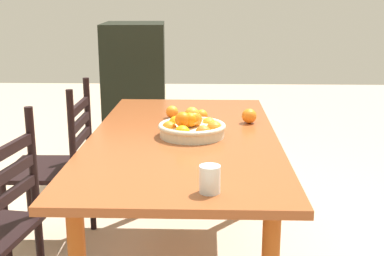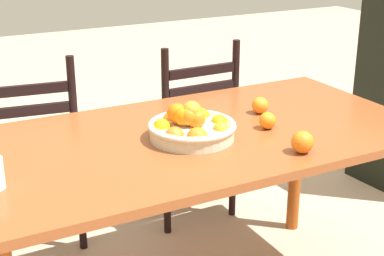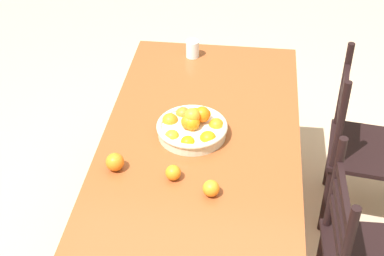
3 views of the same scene
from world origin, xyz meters
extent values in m
cube|color=brown|center=(0.00, 0.00, 0.74)|extent=(1.72, 0.87, 0.03)
cylinder|color=#974514|center=(0.75, 0.33, 0.36)|extent=(0.06, 0.06, 0.72)
cube|color=black|center=(-0.41, 0.84, 0.44)|extent=(0.48, 0.48, 0.03)
cylinder|color=black|center=(-0.20, 1.00, 0.21)|extent=(0.04, 0.04, 0.43)
cylinder|color=black|center=(-0.25, 0.64, 0.21)|extent=(0.04, 0.04, 0.43)
cylinder|color=black|center=(-0.25, 0.64, 0.69)|extent=(0.04, 0.04, 0.49)
cube|color=black|center=(-0.43, 0.66, 0.62)|extent=(0.33, 0.07, 0.04)
cube|color=black|center=(-0.43, 0.66, 0.71)|extent=(0.33, 0.07, 0.04)
cube|color=black|center=(-0.43, 0.66, 0.81)|extent=(0.33, 0.07, 0.04)
cube|color=black|center=(0.36, 0.77, 0.45)|extent=(0.45, 0.45, 0.03)
cylinder|color=black|center=(0.54, 0.97, 0.22)|extent=(0.04, 0.04, 0.44)
cylinder|color=black|center=(0.16, 0.96, 0.22)|extent=(0.04, 0.04, 0.44)
cylinder|color=black|center=(0.55, 0.58, 0.22)|extent=(0.04, 0.04, 0.44)
cylinder|color=black|center=(0.17, 0.58, 0.22)|extent=(0.04, 0.04, 0.44)
cylinder|color=black|center=(0.55, 0.58, 0.70)|extent=(0.04, 0.04, 0.47)
cylinder|color=black|center=(0.17, 0.58, 0.70)|extent=(0.04, 0.04, 0.47)
cube|color=black|center=(0.36, 0.58, 0.63)|extent=(0.35, 0.03, 0.04)
cube|color=black|center=(0.36, 0.58, 0.72)|extent=(0.35, 0.03, 0.04)
cube|color=black|center=(0.36, 0.58, 0.81)|extent=(0.35, 0.03, 0.04)
cylinder|color=beige|center=(-0.02, -0.04, 0.78)|extent=(0.30, 0.30, 0.05)
torus|color=beige|center=(-0.02, -0.04, 0.80)|extent=(0.31, 0.31, 0.02)
sphere|color=orange|center=(0.09, -0.05, 0.79)|extent=(0.06, 0.06, 0.06)
sphere|color=orange|center=(0.05, 0.04, 0.80)|extent=(0.07, 0.07, 0.07)
sphere|color=orange|center=(-0.05, 0.06, 0.80)|extent=(0.07, 0.07, 0.07)
sphere|color=orange|center=(-0.12, 0.00, 0.80)|extent=(0.07, 0.07, 0.07)
sphere|color=orange|center=(-0.12, -0.09, 0.80)|extent=(0.07, 0.07, 0.07)
sphere|color=orange|center=(-0.05, -0.14, 0.80)|extent=(0.08, 0.08, 0.08)
sphere|color=orange|center=(0.05, -0.12, 0.79)|extent=(0.07, 0.07, 0.07)
sphere|color=orange|center=(-0.02, -0.04, 0.86)|extent=(0.07, 0.07, 0.07)
sphere|color=orange|center=(-0.01, -0.05, 0.83)|extent=(0.07, 0.07, 0.07)
sphere|color=orange|center=(-0.05, -0.03, 0.84)|extent=(0.07, 0.07, 0.07)
sphere|color=orange|center=(-0.04, -0.04, 0.84)|extent=(0.07, 0.07, 0.07)
sphere|color=orange|center=(-0.01, -0.04, 0.83)|extent=(0.07, 0.07, 0.07)
sphere|color=orange|center=(-0.06, 0.00, 0.84)|extent=(0.07, 0.07, 0.07)
sphere|color=orange|center=(0.24, -0.33, 0.79)|extent=(0.08, 0.08, 0.08)
sphere|color=orange|center=(0.35, 0.08, 0.79)|extent=(0.07, 0.07, 0.07)
sphere|color=orange|center=(0.27, -0.08, 0.79)|extent=(0.06, 0.06, 0.06)
camera|label=1|loc=(-2.27, -0.11, 1.37)|focal=46.95mm
camera|label=2|loc=(-0.92, -1.74, 1.51)|focal=54.42mm
camera|label=3|loc=(1.98, 0.20, 2.31)|focal=53.68mm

